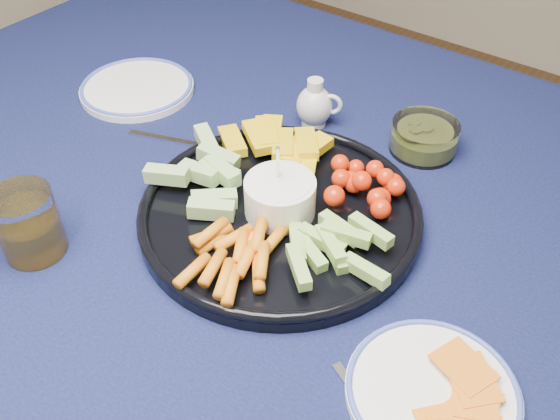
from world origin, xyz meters
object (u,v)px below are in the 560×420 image
Objects in this scene: pickle_bowl at (424,138)px; cheese_plate at (433,390)px; creamer_pitcher at (315,105)px; dining_table at (305,230)px; crudite_platter at (278,208)px; juice_tumbler at (29,227)px; side_plate_extra at (137,88)px.

cheese_plate is (0.22, -0.40, -0.01)m from pickle_bowl.
creamer_pitcher is 0.79× the size of pickle_bowl.
crudite_platter reaches higher than dining_table.
crudite_platter reaches higher than pickle_bowl.
cheese_plate is at bearing 12.74° from juice_tumbler.
crudite_platter is 2.10× the size of cheese_plate.
juice_tumbler reaches higher than creamer_pitcher.
crudite_platter is 4.10× the size of juice_tumbler.
crudite_platter is at bearing -67.39° from creamer_pitcher.
pickle_bowl is (0.09, 0.28, -0.00)m from crudite_platter.
creamer_pitcher is (-0.09, 0.15, 0.12)m from dining_table.
dining_table is 8.72× the size of cheese_plate.
juice_tumbler reaches higher than pickle_bowl.
cheese_plate is at bearing -18.84° from side_plate_extra.
pickle_bowl is at bearing 63.69° from dining_table.
side_plate_extra is at bearing 163.64° from crudite_platter.
side_plate_extra is (-0.19, 0.37, -0.03)m from juice_tumbler.
crudite_platter is 0.29m from pickle_bowl.
juice_tumbler reaches higher than cheese_plate.
side_plate_extra is (-0.32, -0.11, -0.03)m from creamer_pitcher.
pickle_bowl is (0.18, 0.04, -0.01)m from creamer_pitcher.
dining_table is at bearing -5.52° from side_plate_extra.
crudite_platter is at bearing -83.96° from dining_table.
side_plate_extra is at bearing 174.48° from dining_table.
cheese_plate reaches higher than side_plate_extra.
juice_tumbler is (-0.13, -0.48, 0.01)m from creamer_pitcher.
juice_tumbler is (-0.22, -0.33, 0.13)m from dining_table.
pickle_bowl reaches higher than cheese_plate.
cheese_plate is 0.76m from side_plate_extra.
creamer_pitcher is at bearing 74.78° from juice_tumbler.
pickle_bowl is 0.52× the size of side_plate_extra.
crudite_platter is at bearing -107.44° from pickle_bowl.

